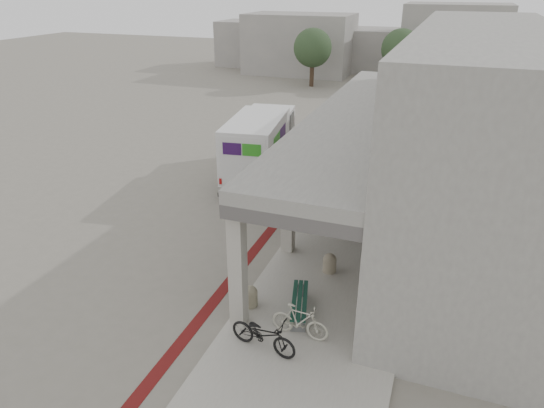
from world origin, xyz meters
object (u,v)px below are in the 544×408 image
at_px(bench, 299,303).
at_px(fedex_truck, 260,143).
at_px(bicycle_black, 263,334).
at_px(bicycle_cream, 300,321).
at_px(utility_cabinet, 379,243).

bearing_deg(bench, fedex_truck, 102.68).
xyz_separation_m(bicycle_black, bicycle_cream, (0.68, 0.78, -0.01)).
distance_m(fedex_truck, bench, 10.70).
relative_size(bench, bicycle_cream, 1.25).
relative_size(bench, bicycle_black, 1.07).
relative_size(bicycle_black, bicycle_cream, 1.17).
bearing_deg(bicycle_black, bicycle_cream, -31.25).
bearing_deg(fedex_truck, bicycle_black, -76.42).
relative_size(bench, utility_cabinet, 1.82).
xyz_separation_m(fedex_truck, bench, (4.85, -9.47, -1.12)).
height_order(fedex_truck, bicycle_black, fedex_truck).
xyz_separation_m(fedex_truck, bicycle_black, (4.46, -11.15, -0.96)).
bearing_deg(fedex_truck, bench, -71.11).
bearing_deg(bench, bicycle_black, -117.52).
height_order(fedex_truck, utility_cabinet, fedex_truck).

